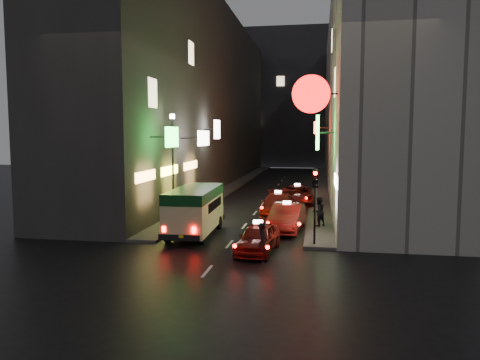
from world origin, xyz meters
The scene contains 15 objects.
ground centered at (0.00, 0.00, 0.00)m, with size 120.00×120.00×0.00m, color black.
building_left centered at (-8.00, 33.99, 9.00)m, with size 7.65×52.00×18.00m.
building_right centered at (8.00, 33.99, 9.00)m, with size 8.23×52.00×18.00m.
building_far centered at (0.00, 66.00, 11.00)m, with size 30.00×10.00×22.00m, color #303035.
sidewalk_left centered at (-4.25, 34.00, 0.07)m, with size 1.50×52.00×0.15m, color #484543.
sidewalk_right centered at (4.25, 34.00, 0.07)m, with size 1.50×52.00×0.15m, color #484543.
minibus centered at (-2.12, 10.15, 1.55)m, with size 2.19×5.78×2.46m.
taxi_near centered at (1.54, 7.20, 0.75)m, with size 2.41×4.87×1.66m.
taxi_second centered at (2.48, 12.00, 0.86)m, with size 2.74×5.61×1.89m.
taxi_third centered at (1.59, 16.80, 0.85)m, with size 2.20×5.36×1.87m.
taxi_far centered at (2.59, 21.60, 0.84)m, with size 2.50×5.40×1.85m.
pedestrian_crossing centered at (1.94, 5.65, 0.93)m, with size 0.61×0.39×1.86m, color black.
pedestrian_sidewalk centered at (4.17, 12.97, 1.06)m, with size 0.69×0.43×1.82m, color black.
traffic_light centered at (4.00, 8.47, 2.69)m, with size 0.26×0.43×3.50m.
lamp_post centered at (-4.20, 13.00, 3.72)m, with size 0.28×0.28×6.22m.
Camera 1 is at (4.17, -12.98, 5.21)m, focal length 35.00 mm.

